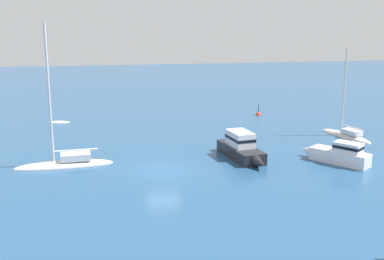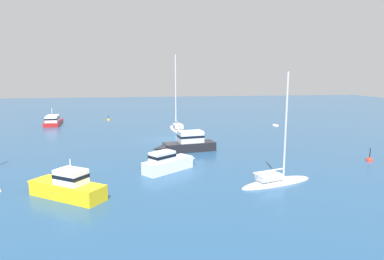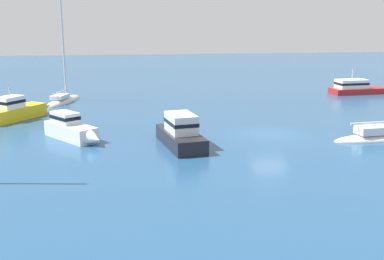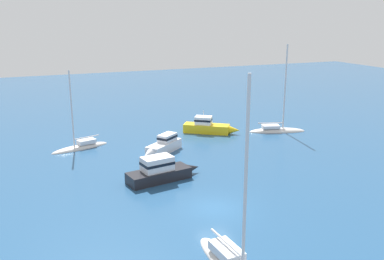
{
  "view_description": "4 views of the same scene",
  "coord_description": "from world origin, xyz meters",
  "px_view_note": "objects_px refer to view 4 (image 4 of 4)",
  "views": [
    {
      "loc": [
        -34.61,
        3.97,
        11.38
      ],
      "look_at": [
        2.07,
        -2.66,
        2.49
      ],
      "focal_mm": 45.25,
      "sensor_mm": 36.0,
      "label": 1
    },
    {
      "loc": [
        -3.08,
        -41.75,
        8.19
      ],
      "look_at": [
        3.03,
        -2.72,
        1.59
      ],
      "focal_mm": 31.63,
      "sensor_mm": 36.0,
      "label": 2
    },
    {
      "loc": [
        31.09,
        -10.17,
        7.99
      ],
      "look_at": [
        0.44,
        -5.72,
        0.63
      ],
      "focal_mm": 43.55,
      "sensor_mm": 36.0,
      "label": 3
    },
    {
      "loc": [
        12.35,
        25.4,
        13.54
      ],
      "look_at": [
        -2.7,
        -10.99,
        2.91
      ],
      "focal_mm": 39.43,
      "sensor_mm": 36.0,
      "label": 4
    }
  ],
  "objects_px": {
    "powerboat_1": "(161,171)",
    "ketch": "(277,130)",
    "powerboat_2": "(163,146)",
    "powerboat": "(209,127)",
    "yacht": "(81,147)"
  },
  "relations": [
    {
      "from": "yacht",
      "to": "ketch",
      "type": "xyz_separation_m",
      "value": [
        -23.01,
        2.28,
        0.02
      ]
    },
    {
      "from": "powerboat",
      "to": "powerboat_1",
      "type": "bearing_deg",
      "value": -94.22
    },
    {
      "from": "powerboat_1",
      "to": "ketch",
      "type": "height_order",
      "value": "ketch"
    },
    {
      "from": "powerboat",
      "to": "powerboat_1",
      "type": "relative_size",
      "value": 0.91
    },
    {
      "from": "ketch",
      "to": "powerboat_2",
      "type": "relative_size",
      "value": 2.07
    },
    {
      "from": "powerboat_1",
      "to": "powerboat",
      "type": "bearing_deg",
      "value": 40.7
    },
    {
      "from": "powerboat_1",
      "to": "ketch",
      "type": "relative_size",
      "value": 0.63
    },
    {
      "from": "yacht",
      "to": "powerboat_2",
      "type": "height_order",
      "value": "yacht"
    },
    {
      "from": "ketch",
      "to": "powerboat_1",
      "type": "bearing_deg",
      "value": -134.26
    },
    {
      "from": "powerboat_2",
      "to": "powerboat_1",
      "type": "bearing_deg",
      "value": 32.54
    },
    {
      "from": "powerboat",
      "to": "ketch",
      "type": "xyz_separation_m",
      "value": [
        -7.87,
        2.72,
        -0.56
      ]
    },
    {
      "from": "powerboat",
      "to": "powerboat_1",
      "type": "xyz_separation_m",
      "value": [
        10.1,
        12.26,
        0.1
      ]
    },
    {
      "from": "powerboat_2",
      "to": "powerboat",
      "type": "bearing_deg",
      "value": 177.06
    },
    {
      "from": "yacht",
      "to": "powerboat_2",
      "type": "xyz_separation_m",
      "value": [
        -7.62,
        4.71,
        0.56
      ]
    },
    {
      "from": "powerboat",
      "to": "powerboat_2",
      "type": "bearing_deg",
      "value": -110.25
    }
  ]
}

